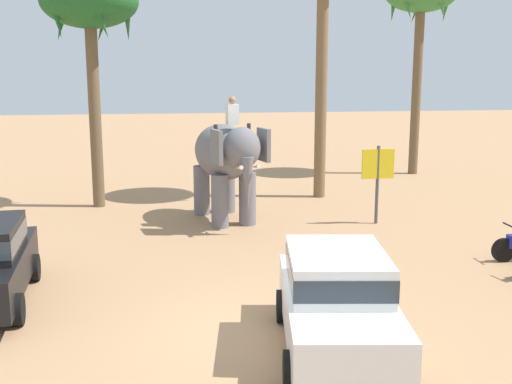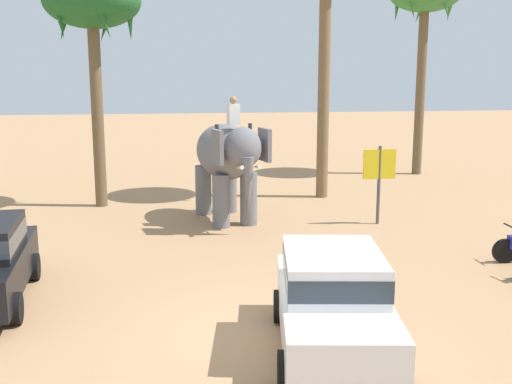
{
  "view_description": "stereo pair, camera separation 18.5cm",
  "coord_description": "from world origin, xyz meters",
  "px_view_note": "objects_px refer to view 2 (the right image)",
  "views": [
    {
      "loc": [
        -1.82,
        -10.11,
        4.59
      ],
      "look_at": [
        0.62,
        5.04,
        1.6
      ],
      "focal_mm": 43.45,
      "sensor_mm": 36.0,
      "label": 1
    },
    {
      "loc": [
        -1.64,
        -10.14,
        4.59
      ],
      "look_at": [
        0.62,
        5.04,
        1.6
      ],
      "focal_mm": 43.45,
      "sensor_mm": 36.0,
      "label": 2
    }
  ],
  "objects_px": {
    "elephant_with_mahout": "(227,158)",
    "palm_tree_behind_elephant": "(92,7)",
    "car_sedan_foreground": "(333,298)",
    "signboard_yellow": "(379,169)"
  },
  "relations": [
    {
      "from": "elephant_with_mahout",
      "to": "palm_tree_behind_elephant",
      "type": "bearing_deg",
      "value": 145.4
    },
    {
      "from": "signboard_yellow",
      "to": "car_sedan_foreground",
      "type": "bearing_deg",
      "value": -114.11
    },
    {
      "from": "car_sedan_foreground",
      "to": "elephant_with_mahout",
      "type": "bearing_deg",
      "value": 94.67
    },
    {
      "from": "car_sedan_foreground",
      "to": "signboard_yellow",
      "type": "distance_m",
      "value": 9.18
    },
    {
      "from": "palm_tree_behind_elephant",
      "to": "signboard_yellow",
      "type": "height_order",
      "value": "palm_tree_behind_elephant"
    },
    {
      "from": "palm_tree_behind_elephant",
      "to": "elephant_with_mahout",
      "type": "bearing_deg",
      "value": -34.6
    },
    {
      "from": "signboard_yellow",
      "to": "elephant_with_mahout",
      "type": "bearing_deg",
      "value": 166.88
    },
    {
      "from": "elephant_with_mahout",
      "to": "palm_tree_behind_elephant",
      "type": "relative_size",
      "value": 0.52
    },
    {
      "from": "elephant_with_mahout",
      "to": "palm_tree_behind_elephant",
      "type": "height_order",
      "value": "palm_tree_behind_elephant"
    },
    {
      "from": "elephant_with_mahout",
      "to": "car_sedan_foreground",
      "type": "bearing_deg",
      "value": -85.33
    }
  ]
}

